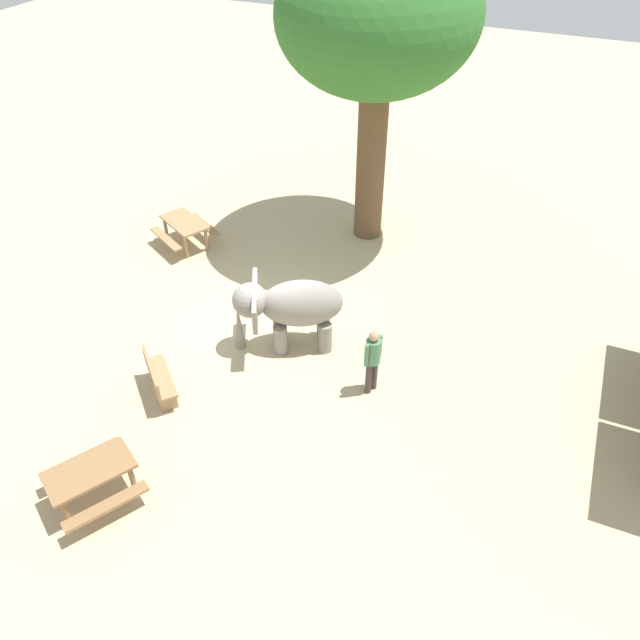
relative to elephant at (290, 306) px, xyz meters
The scene contains 7 objects.
ground_plane 1.46m from the elephant, 103.80° to the right, with size 60.00×60.00×0.00m, color tan.
elephant is the anchor object (origin of this frame).
person_handler 2.32m from the elephant, 72.72° to the left, with size 0.48×0.32×1.62m.
shade_tree_main 7.26m from the elephant, behind, with size 5.40×4.95×7.93m.
wooden_bench 3.25m from the elephant, 36.34° to the right, with size 1.24×1.30×0.88m.
picnic_table_near 5.46m from the elephant, 15.24° to the right, with size 2.05×2.04×0.78m.
picnic_table_far 5.43m from the elephant, 120.88° to the right, with size 2.02×2.03×0.78m.
Camera 1 is at (10.21, 5.93, 9.69)m, focal length 35.26 mm.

